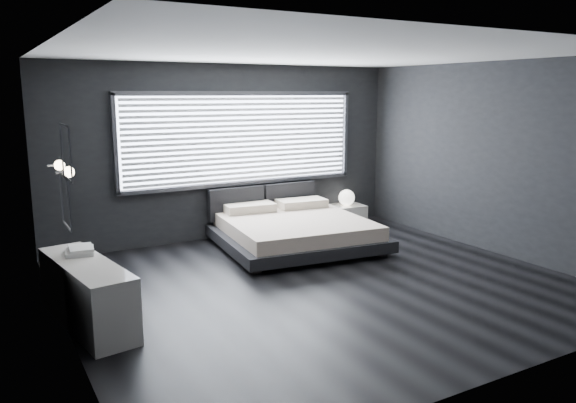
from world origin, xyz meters
TOP-DOWN VIEW (x-y plane):
  - room at (0.00, 0.00)m, footprint 6.04×6.00m
  - window at (0.20, 2.70)m, footprint 4.14×0.09m
  - headboard at (0.54, 2.64)m, footprint 1.96×0.16m
  - sconce_near at (-2.88, 0.05)m, footprint 0.18×0.11m
  - sconce_far at (-2.88, 0.65)m, footprint 0.18×0.11m
  - wall_art_upper at (-2.98, -0.55)m, footprint 0.01×0.48m
  - wall_art_lower at (-2.98, -0.30)m, footprint 0.01×0.48m
  - bed at (0.54, 1.59)m, footprint 2.49×2.40m
  - nightstand at (2.17, 2.50)m, footprint 0.63×0.54m
  - orb_lamp at (2.13, 2.47)m, footprint 0.29×0.29m
  - dresser at (-2.78, 0.13)m, footprint 0.71×1.71m
  - book_stack at (-2.76, 0.48)m, footprint 0.34×0.41m

SIDE VIEW (x-z plane):
  - nightstand at x=2.17m, z-range 0.00..0.35m
  - bed at x=0.54m, z-range -0.02..0.57m
  - dresser at x=-2.78m, z-range 0.00..0.66m
  - orb_lamp at x=2.13m, z-range 0.35..0.64m
  - headboard at x=0.54m, z-range 0.31..0.83m
  - book_stack at x=-2.76m, z-range 0.66..0.74m
  - wall_art_lower at x=-2.98m, z-range 1.14..1.62m
  - room at x=0.00m, z-range 0.00..2.80m
  - sconce_near at x=-2.88m, z-range 1.55..1.66m
  - sconce_far at x=-2.88m, z-range 1.55..1.66m
  - window at x=0.20m, z-range 0.85..2.37m
  - wall_art_upper at x=-2.98m, z-range 1.61..2.09m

